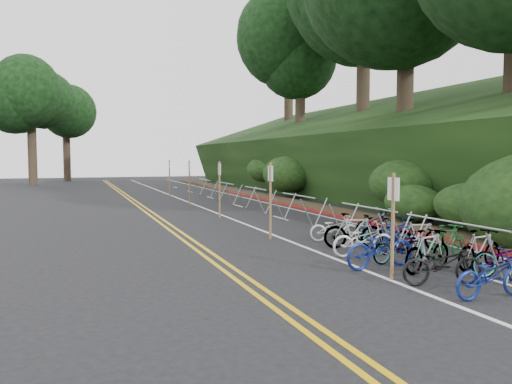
% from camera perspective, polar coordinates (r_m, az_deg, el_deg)
% --- Properties ---
extents(ground, '(120.00, 120.00, 0.00)m').
position_cam_1_polar(ground, '(11.75, 8.11, -9.22)').
color(ground, black).
rests_on(ground, ground).
extents(road_markings, '(7.47, 80.00, 0.01)m').
position_cam_1_polar(road_markings, '(21.22, -3.41, -3.25)').
color(road_markings, gold).
rests_on(road_markings, ground).
extents(red_curb, '(0.25, 28.00, 0.10)m').
position_cam_1_polar(red_curb, '(24.86, 6.55, -2.10)').
color(red_curb, maroon).
rests_on(red_curb, ground).
extents(embankment, '(14.30, 48.14, 9.11)m').
position_cam_1_polar(embankment, '(34.43, 12.12, 3.72)').
color(embankment, black).
rests_on(embankment, ground).
extents(tree_cluster, '(33.12, 54.60, 19.58)m').
position_cam_1_polar(tree_cluster, '(36.77, 5.24, 18.98)').
color(tree_cluster, '#2D2319').
rests_on(tree_cluster, ground).
extents(bike_rack_front, '(1.14, 3.37, 1.17)m').
position_cam_1_polar(bike_rack_front, '(12.74, 21.49, -4.45)').
color(bike_rack_front, '#919397').
rests_on(bike_rack_front, ground).
extents(bike_racks_rest, '(1.14, 23.00, 1.17)m').
position_cam_1_polar(bike_racks_rest, '(24.63, -0.10, -0.25)').
color(bike_racks_rest, '#919397').
rests_on(bike_racks_rest, ground).
extents(signpost_near, '(0.08, 0.40, 2.34)m').
position_cam_1_polar(signpost_near, '(11.22, 15.37, -2.98)').
color(signpost_near, brown).
rests_on(signpost_near, ground).
extents(signposts_rest, '(0.08, 18.40, 2.50)m').
position_cam_1_polar(signposts_rest, '(24.84, -6.11, 1.09)').
color(signposts_rest, brown).
rests_on(signposts_rest, ground).
extents(bike_front, '(0.88, 2.02, 1.03)m').
position_cam_1_polar(bike_front, '(12.47, 13.98, -6.12)').
color(bike_front, navy).
rests_on(bike_front, ground).
extents(bike_valet, '(3.16, 8.60, 1.05)m').
position_cam_1_polar(bike_valet, '(13.61, 18.10, -5.56)').
color(bike_valet, navy).
rests_on(bike_valet, ground).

